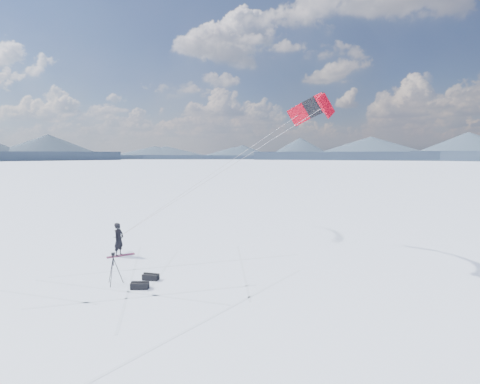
# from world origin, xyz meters

# --- Properties ---
(ground) EXTENTS (1800.00, 1800.00, 0.00)m
(ground) POSITION_xyz_m (0.00, 0.00, 0.00)
(ground) COLOR white
(horizon_hills) EXTENTS (704.47, 706.88, 8.69)m
(horizon_hills) POSITION_xyz_m (-0.00, -0.00, 3.53)
(horizon_hills) COLOR #212E3D
(horizon_hills) RESTS_ON ground
(snow_tracks) EXTENTS (17.62, 14.39, 0.01)m
(snow_tracks) POSITION_xyz_m (-0.41, -0.64, 0.00)
(snow_tracks) COLOR silver
(snow_tracks) RESTS_ON ground
(snowkiter) EXTENTS (0.59, 0.78, 1.94)m
(snowkiter) POSITION_xyz_m (-1.34, 3.30, 0.00)
(snowkiter) COLOR black
(snowkiter) RESTS_ON ground
(snowboard) EXTENTS (1.41, 1.19, 0.04)m
(snowboard) POSITION_xyz_m (-1.25, 3.29, 0.02)
(snowboard) COLOR #81214A
(snowboard) RESTS_ON ground
(tripod) EXTENTS (0.72, 0.64, 1.47)m
(tripod) POSITION_xyz_m (0.43, -0.88, 0.95)
(tripod) COLOR black
(tripod) RESTS_ON ground
(gear_bag_a) EXTENTS (0.81, 0.46, 0.34)m
(gear_bag_a) POSITION_xyz_m (1.80, -1.27, 0.15)
(gear_bag_a) COLOR black
(gear_bag_a) RESTS_ON ground
(gear_bag_b) EXTENTS (0.77, 0.44, 0.34)m
(gear_bag_b) POSITION_xyz_m (1.88, -0.17, 0.15)
(gear_bag_b) COLOR black
(gear_bag_b) RESTS_ON ground
(power_kite) EXTENTS (12.52, 5.83, 8.39)m
(power_kite) POSITION_xyz_m (9.92, 6.42, 8.64)
(power_kite) COLOR red
(power_kite) RESTS_ON ground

